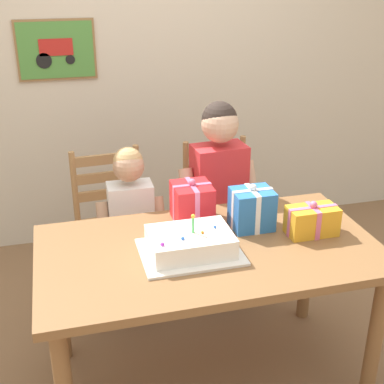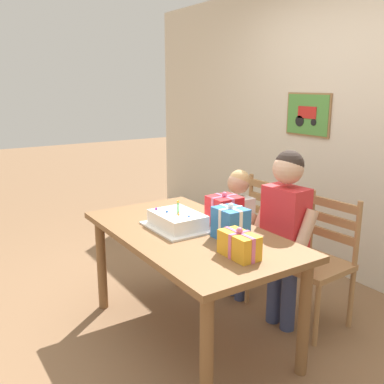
{
  "view_description": "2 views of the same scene",
  "coord_description": "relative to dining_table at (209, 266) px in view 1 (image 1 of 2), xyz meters",
  "views": [
    {
      "loc": [
        -0.61,
        -1.99,
        1.94
      ],
      "look_at": [
        -0.06,
        0.09,
        0.99
      ],
      "focal_mm": 49.55,
      "sensor_mm": 36.0,
      "label": 1
    },
    {
      "loc": [
        2.2,
        -1.41,
        1.67
      ],
      "look_at": [
        -0.1,
        0.09,
        0.98
      ],
      "focal_mm": 40.23,
      "sensor_mm": 36.0,
      "label": 2
    }
  ],
  "objects": [
    {
      "name": "gift_box_red_large",
      "position": [
        0.25,
        0.14,
        0.2
      ],
      "size": [
        0.2,
        0.17,
        0.23
      ],
      "color": "#286BB7",
      "rests_on": "dining_table"
    },
    {
      "name": "gift_box_corner_small",
      "position": [
        -0.01,
        0.28,
        0.19
      ],
      "size": [
        0.19,
        0.2,
        0.22
      ],
      "color": "red",
      "rests_on": "dining_table"
    },
    {
      "name": "dining_table",
      "position": [
        0.0,
        0.0,
        0.0
      ],
      "size": [
        1.54,
        0.84,
        0.75
      ],
      "color": "brown",
      "rests_on": "ground"
    },
    {
      "name": "chair_right",
      "position": [
        0.34,
        0.85,
        -0.19
      ],
      "size": [
        0.44,
        0.44,
        0.92
      ],
      "color": "#A87A4C",
      "rests_on": "ground"
    },
    {
      "name": "ground_plane",
      "position": [
        0.0,
        0.0,
        -0.65
      ],
      "size": [
        20.0,
        20.0,
        0.0
      ],
      "primitive_type": "plane",
      "color": "#846042"
    },
    {
      "name": "child_younger",
      "position": [
        -0.26,
        0.61,
        -0.02
      ],
      "size": [
        0.38,
        0.22,
        1.04
      ],
      "color": "#38426B",
      "rests_on": "ground"
    },
    {
      "name": "child_older",
      "position": [
        0.24,
        0.61,
        0.11
      ],
      "size": [
        0.47,
        0.27,
        1.25
      ],
      "color": "#38426B",
      "rests_on": "ground"
    },
    {
      "name": "birthday_cake",
      "position": [
        -0.1,
        -0.03,
        0.15
      ],
      "size": [
        0.44,
        0.34,
        0.19
      ],
      "color": "white",
      "rests_on": "dining_table"
    },
    {
      "name": "gift_box_beside_cake",
      "position": [
        0.5,
        -0.0,
        0.17
      ],
      "size": [
        0.24,
        0.13,
        0.17
      ],
      "color": "gold",
      "rests_on": "dining_table"
    },
    {
      "name": "chair_left",
      "position": [
        -0.34,
        0.85,
        -0.19
      ],
      "size": [
        0.44,
        0.44,
        0.92
      ],
      "color": "#A87A4C",
      "rests_on": "ground"
    },
    {
      "name": "back_wall",
      "position": [
        -0.0,
        1.7,
        0.65
      ],
      "size": [
        6.4,
        0.11,
        2.6
      ],
      "color": "beige",
      "rests_on": "ground"
    }
  ]
}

